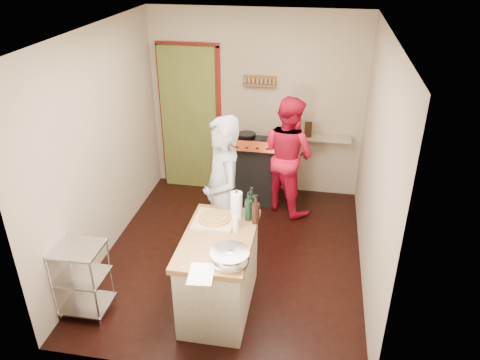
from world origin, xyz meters
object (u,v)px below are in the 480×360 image
Objects in this scene: stove at (255,169)px; island at (220,270)px; wire_shelving at (82,277)px; person_stripe at (223,196)px; person_red at (288,155)px.

stove is 2.31m from island.
person_stripe is (1.21, 1.01, 0.46)m from wire_shelving.
stove is 1.26× the size of wire_shelving.
stove is 1.68m from person_stripe.
stove reaches higher than wire_shelving.
wire_shelving is 1.35m from island.
wire_shelving is 0.49× the size of person_red.
stove is 0.62× the size of person_red.
person_stripe is at bearing 98.90° from island.
person_stripe is (-0.11, 0.70, 0.44)m from island.
island is at bearing 13.60° from wire_shelving.
person_stripe is 1.51m from person_red.
person_stripe is 1.11× the size of person_red.
island is 0.83m from person_stripe.
person_stripe reaches higher than person_red.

